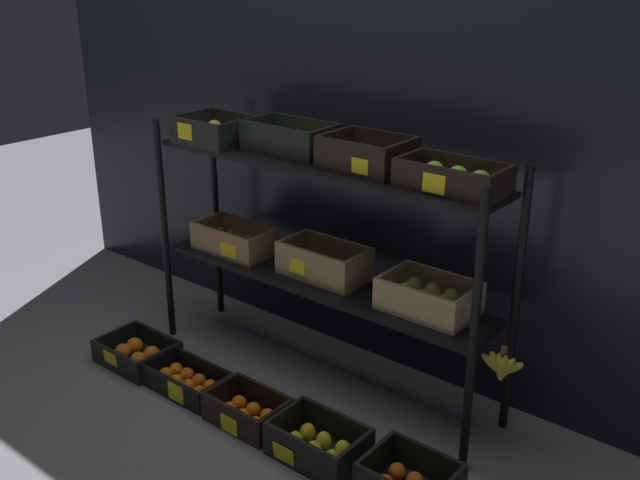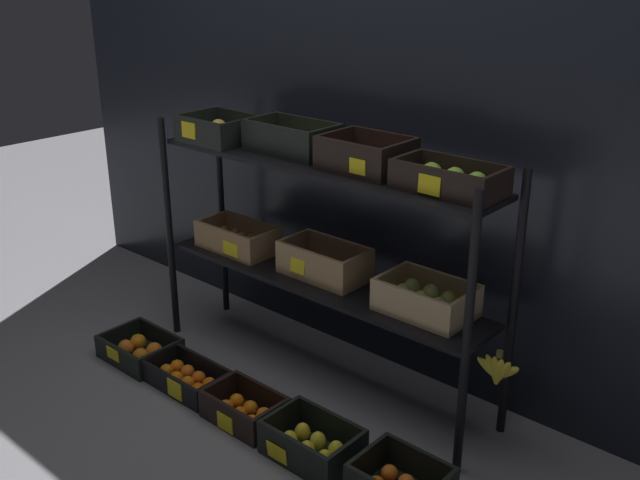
# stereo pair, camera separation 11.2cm
# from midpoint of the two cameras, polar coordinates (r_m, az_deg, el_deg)

# --- Properties ---
(ground_plane) EXTENTS (10.00, 10.00, 0.00)m
(ground_plane) POSITION_cam_midpoint_polar(r_m,az_deg,el_deg) (3.27, -0.99, -10.44)
(ground_plane) COLOR gray
(storefront_wall) EXTENTS (3.98, 0.12, 2.23)m
(storefront_wall) POSITION_cam_midpoint_polar(r_m,az_deg,el_deg) (3.13, 3.20, 10.06)
(storefront_wall) COLOR black
(storefront_wall) RESTS_ON ground_plane
(display_rack) EXTENTS (1.72, 0.35, 1.09)m
(display_rack) POSITION_cam_midpoint_polar(r_m,az_deg,el_deg) (2.95, -0.65, 1.80)
(display_rack) COLOR black
(display_rack) RESTS_ON ground_plane
(crate_ground_orange) EXTENTS (0.34, 0.26, 0.11)m
(crate_ground_orange) POSITION_cam_midpoint_polar(r_m,az_deg,el_deg) (3.46, -14.93, -8.54)
(crate_ground_orange) COLOR black
(crate_ground_orange) RESTS_ON ground_plane
(crate_ground_tangerine) EXTENTS (0.38, 0.21, 0.10)m
(crate_ground_tangerine) POSITION_cam_midpoint_polar(r_m,az_deg,el_deg) (3.22, -11.28, -10.72)
(crate_ground_tangerine) COLOR black
(crate_ground_tangerine) RESTS_ON ground_plane
(crate_ground_center_tangerine) EXTENTS (0.32, 0.21, 0.12)m
(crate_ground_center_tangerine) POSITION_cam_midpoint_polar(r_m,az_deg,el_deg) (2.98, -6.73, -13.16)
(crate_ground_center_tangerine) COLOR black
(crate_ground_center_tangerine) RESTS_ON ground_plane
(crate_ground_lemon) EXTENTS (0.34, 0.24, 0.14)m
(crate_ground_lemon) POSITION_cam_midpoint_polar(r_m,az_deg,el_deg) (2.78, -1.30, -15.67)
(crate_ground_lemon) COLOR black
(crate_ground_lemon) RESTS_ON ground_plane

